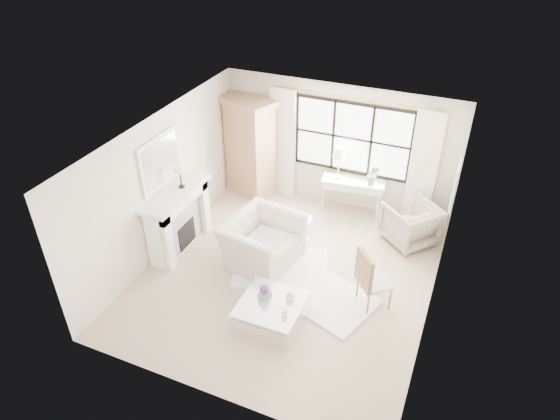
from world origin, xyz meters
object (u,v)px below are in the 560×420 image
Objects in this scene: console_table at (352,197)px; club_armchair at (262,241)px; armoire at (250,147)px; coffee_table at (271,312)px.

club_armchair is (-1.09, -2.22, 0.04)m from console_table.
armoire is at bearing 173.76° from console_table.
armoire reaches higher than console_table.
club_armchair is (1.27, -2.16, -0.70)m from armoire.
club_armchair is at bearing 119.92° from coffee_table.
console_table is 1.34× the size of coffee_table.
console_table is 2.47m from club_armchair.
club_armchair reaches higher than coffee_table.
club_armchair is 1.35× the size of coffee_table.
coffee_table is (2.06, -3.52, -0.96)m from armoire.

